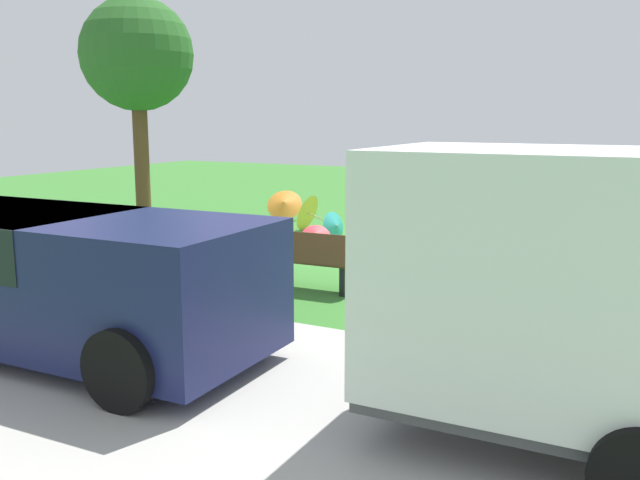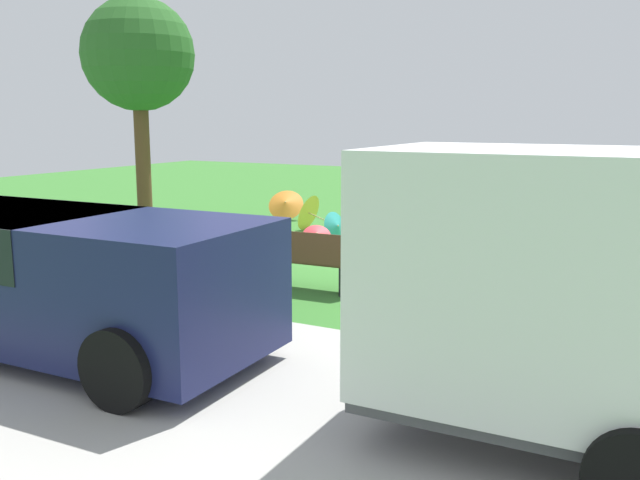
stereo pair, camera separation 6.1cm
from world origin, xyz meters
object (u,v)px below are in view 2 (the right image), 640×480
object	(u,v)px
parasol_yellow_0	(197,259)
parasol_yellow_1	(306,212)
parasol_yellow_3	(595,231)
parasol_teal_0	(532,215)
parasol_blue_0	(606,283)
parasol_red_0	(317,235)
parasol_orange_0	(286,203)
shade_tree	(138,57)
parasol_blue_3	(578,216)
parasol_purple_0	(270,241)
parasol_blue_1	(489,233)
box_trailer_white	(587,288)
van_dark	(55,269)
parasol_teal_4	(336,226)
parasol_blue_2	(638,218)
park_bench	(306,260)

from	to	relation	value
parasol_yellow_0	parasol_yellow_1	xyz separation A→B (m)	(0.88, -5.09, 0.09)
parasol_yellow_0	parasol_yellow_3	size ratio (longest dim) A/B	0.93
parasol_teal_0	parasol_blue_0	world-z (taller)	parasol_blue_0
parasol_teal_0	parasol_red_0	xyz separation A→B (m)	(3.18, 4.41, -0.04)
parasol_yellow_1	parasol_yellow_3	bearing A→B (deg)	-171.81
parasol_yellow_3	parasol_orange_0	bearing A→B (deg)	-1.63
parasol_blue_0	parasol_orange_0	xyz separation A→B (m)	(8.02, -5.15, 0.01)
parasol_orange_0	parasol_red_0	distance (m)	4.06
parasol_yellow_0	parasol_yellow_3	distance (m)	7.94
parasol_yellow_3	shade_tree	bearing A→B (deg)	19.53
parasol_blue_3	parasol_yellow_1	bearing A→B (deg)	17.57
shade_tree	parasol_purple_0	size ratio (longest dim) A/B	5.31
parasol_teal_0	parasol_blue_1	bearing A→B (deg)	87.37
box_trailer_white	van_dark	bearing A→B (deg)	1.79
box_trailer_white	parasol_yellow_3	xyz separation A→B (m)	(0.99, -9.18, -0.99)
parasol_blue_3	parasol_teal_4	distance (m)	5.16
parasol_orange_0	parasol_yellow_1	distance (m)	1.61
parasol_blue_2	box_trailer_white	bearing A→B (deg)	91.82
parasol_teal_0	van_dark	bearing A→B (deg)	74.64
shade_tree	parasol_blue_1	world-z (taller)	shade_tree
parasol_blue_0	van_dark	bearing A→B (deg)	40.18
park_bench	shade_tree	bearing A→B (deg)	-25.33
box_trailer_white	parasol_teal_0	bearing A→B (deg)	-76.72
parasol_blue_2	shade_tree	bearing A→B (deg)	28.62
park_bench	parasol_yellow_0	world-z (taller)	park_bench
box_trailer_white	parasol_blue_3	size ratio (longest dim) A/B	3.25
parasol_blue_0	parasol_yellow_1	bearing A→B (deg)	-30.77
park_bench	parasol_blue_1	xyz separation A→B (m)	(-1.69, -4.01, -0.07)
parasol_blue_0	box_trailer_white	bearing A→B (deg)	93.64
parasol_orange_0	park_bench	bearing A→B (deg)	123.45
parasol_blue_0	parasol_blue_2	distance (m)	6.98
parasol_blue_2	parasol_blue_3	distance (m)	1.58
park_bench	shade_tree	distance (m)	6.92
parasol_blue_1	parasol_teal_4	world-z (taller)	parasol_blue_1
parasol_blue_0	parasol_yellow_0	bearing A→B (deg)	9.79
park_bench	parasol_blue_2	bearing A→B (deg)	-117.24
box_trailer_white	parasol_blue_3	bearing A→B (deg)	-81.79
park_bench	parasol_purple_0	xyz separation A→B (m)	(1.52, -1.40, -0.07)
parasol_blue_2	parasol_yellow_1	bearing A→B (deg)	23.39
parasol_orange_0	van_dark	bearing A→B (deg)	106.26
parasol_blue_1	parasol_teal_4	bearing A→B (deg)	1.41
parasol_purple_0	parasol_yellow_1	distance (m)	3.66
parasol_blue_0	parasol_yellow_0	size ratio (longest dim) A/B	1.49
parasol_teal_0	parasol_blue_0	distance (m)	6.81
parasol_purple_0	parasol_blue_0	bearing A→B (deg)	173.78
shade_tree	parasol_yellow_1	xyz separation A→B (m)	(-2.75, -2.26, -3.37)
shade_tree	parasol_blue_3	xyz separation A→B (m)	(-8.39, -4.05, -3.32)
parasol_teal_0	parasol_purple_0	xyz separation A→B (m)	(3.36, 5.82, 0.05)
parasol_blue_2	parasol_blue_3	world-z (taller)	parasol_blue_3
park_bench	parasol_teal_0	distance (m)	7.45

